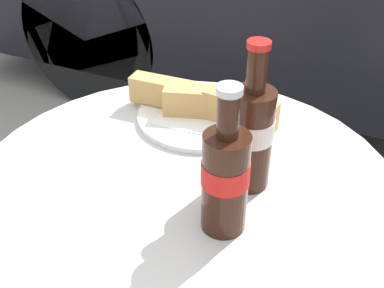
% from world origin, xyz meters
% --- Properties ---
extents(bistro_table, '(0.73, 0.73, 0.71)m').
position_xyz_m(bistro_table, '(0.00, 0.00, 0.54)').
color(bistro_table, '#B7B7BC').
rests_on(bistro_table, ground_plane).
extents(cola_bottle_left, '(0.07, 0.07, 0.23)m').
position_xyz_m(cola_bottle_left, '(0.10, -0.07, 0.80)').
color(cola_bottle_left, '#33190F').
rests_on(cola_bottle_left, bistro_table).
extents(cola_bottle_right, '(0.07, 0.07, 0.25)m').
position_xyz_m(cola_bottle_right, '(0.10, 0.04, 0.81)').
color(cola_bottle_right, '#33190F').
rests_on(cola_bottle_right, bistro_table).
extents(lunch_plate_near, '(0.31, 0.25, 0.07)m').
position_xyz_m(lunch_plate_near, '(-0.05, 0.19, 0.73)').
color(lunch_plate_near, white).
rests_on(lunch_plate_near, bistro_table).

